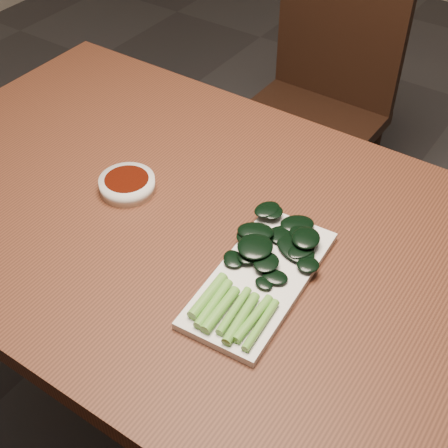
# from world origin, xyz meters

# --- Properties ---
(ground) EXTENTS (6.00, 6.00, 0.00)m
(ground) POSITION_xyz_m (0.00, 0.00, 0.00)
(ground) COLOR #322F30
(ground) RESTS_ON ground
(table) EXTENTS (1.40, 0.80, 0.75)m
(table) POSITION_xyz_m (0.00, 0.00, 0.68)
(table) COLOR #4B2415
(table) RESTS_ON ground
(chair_far) EXTENTS (0.41, 0.41, 0.89)m
(chair_far) POSITION_xyz_m (-0.23, 0.87, 0.49)
(chair_far) COLOR black
(chair_far) RESTS_ON ground
(sauce_bowl) EXTENTS (0.11, 0.11, 0.03)m
(sauce_bowl) POSITION_xyz_m (-0.20, -0.01, 0.76)
(sauce_bowl) COLOR silver
(sauce_bowl) RESTS_ON table
(serving_plate) EXTENTS (0.16, 0.32, 0.01)m
(serving_plate) POSITION_xyz_m (0.14, -0.07, 0.76)
(serving_plate) COLOR silver
(serving_plate) RESTS_ON table
(gai_lan) EXTENTS (0.17, 0.32, 0.02)m
(gai_lan) POSITION_xyz_m (0.13, -0.04, 0.77)
(gai_lan) COLOR #63A438
(gai_lan) RESTS_ON serving_plate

